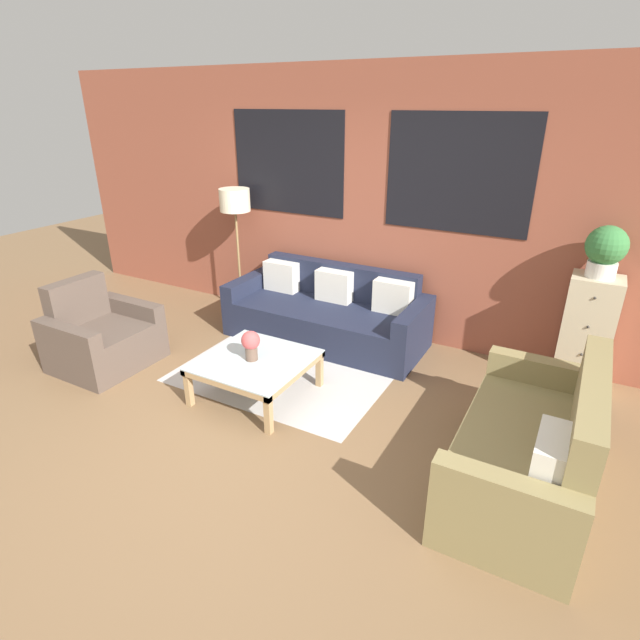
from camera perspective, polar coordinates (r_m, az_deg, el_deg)
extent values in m
plane|color=brown|center=(4.09, -9.95, -13.08)|extent=(16.00, 16.00, 0.00)
cube|color=brown|center=(5.48, 5.30, 12.81)|extent=(8.40, 0.08, 2.80)
cube|color=black|center=(5.82, -3.72, 17.48)|extent=(1.40, 0.01, 1.10)
cube|color=black|center=(5.07, 15.49, 15.79)|extent=(1.40, 0.01, 1.10)
cube|color=#BCB7B2|center=(5.01, -3.20, -5.30)|extent=(1.96, 1.71, 0.00)
cube|color=#1E2338|center=(5.39, 0.19, -0.68)|extent=(1.84, 0.72, 0.40)
cube|color=#1E2338|center=(5.68, 2.34, 2.67)|extent=(1.84, 0.16, 0.78)
cube|color=#1E2338|center=(5.92, -7.93, 2.33)|extent=(0.16, 0.88, 0.58)
cube|color=#1E2338|center=(5.07, 10.58, -1.67)|extent=(0.16, 0.88, 0.58)
cube|color=silver|center=(5.81, -4.44, 5.01)|extent=(0.40, 0.16, 0.34)
cube|color=silver|center=(5.48, 1.61, 3.90)|extent=(0.40, 0.16, 0.34)
cube|color=silver|center=(5.22, 8.33, 2.62)|extent=(0.40, 0.16, 0.34)
cube|color=olive|center=(3.75, 20.69, -14.32)|extent=(0.64, 1.36, 0.42)
cube|color=olive|center=(3.61, 27.62, -12.43)|extent=(0.16, 1.36, 0.92)
cube|color=olive|center=(4.32, 23.63, -7.82)|extent=(0.80, 0.14, 0.62)
cube|color=olive|center=(3.11, 19.99, -21.03)|extent=(0.80, 0.14, 0.62)
cube|color=silver|center=(3.15, 24.63, -14.48)|extent=(0.16, 0.40, 0.34)
cube|color=brown|center=(5.34, -22.73, -2.92)|extent=(0.64, 0.61, 0.40)
cube|color=brown|center=(5.56, -25.70, 0.08)|extent=(0.16, 0.61, 0.84)
cube|color=brown|center=(5.18, -26.59, -3.49)|extent=(0.80, 0.14, 0.56)
cube|color=brown|center=(5.58, -20.45, -0.52)|extent=(0.80, 0.14, 0.56)
cube|color=silver|center=(4.41, -7.42, -4.51)|extent=(0.90, 0.90, 0.01)
cube|color=tan|center=(4.13, -10.88, -7.30)|extent=(0.90, 0.05, 0.05)
cube|color=tan|center=(4.73, -4.38, -2.73)|extent=(0.90, 0.05, 0.05)
cube|color=tan|center=(4.66, -11.66, -3.59)|extent=(0.05, 0.90, 0.05)
cube|color=tan|center=(4.21, -2.67, -6.25)|extent=(0.05, 0.90, 0.05)
cube|color=tan|center=(4.47, -14.79, -7.44)|extent=(0.05, 0.05, 0.35)
cube|color=tan|center=(4.00, -5.92, -10.64)|extent=(0.05, 0.05, 0.35)
cube|color=tan|center=(5.01, -8.39, -3.29)|extent=(0.05, 0.06, 0.35)
cube|color=tan|center=(4.60, -0.06, -5.59)|extent=(0.05, 0.06, 0.35)
cylinder|color=olive|center=(6.35, -8.88, 1.05)|extent=(0.28, 0.28, 0.02)
cylinder|color=olive|center=(6.14, -9.25, 6.49)|extent=(0.03, 0.03, 1.24)
cylinder|color=beige|center=(5.97, -9.73, 13.37)|extent=(0.35, 0.35, 0.26)
cube|color=#C6B793|center=(5.04, 28.11, -1.35)|extent=(0.41, 0.35, 1.06)
sphere|color=#38332D|center=(4.74, 28.92, 2.21)|extent=(0.02, 0.02, 0.02)
sphere|color=#38332D|center=(4.83, 28.31, -0.71)|extent=(0.02, 0.02, 0.02)
sphere|color=#38332D|center=(4.93, 27.72, -3.52)|extent=(0.02, 0.02, 0.02)
sphere|color=#38332D|center=(5.05, 27.15, -6.20)|extent=(0.02, 0.02, 0.02)
cylinder|color=silver|center=(4.85, 29.46, 5.06)|extent=(0.24, 0.24, 0.14)
sphere|color=#387A3D|center=(4.80, 29.95, 7.40)|extent=(0.33, 0.33, 0.33)
cylinder|color=brown|center=(4.37, -7.85, -3.74)|extent=(0.11, 0.11, 0.13)
sphere|color=#CC4C4C|center=(4.32, -7.94, -2.31)|extent=(0.16, 0.16, 0.16)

